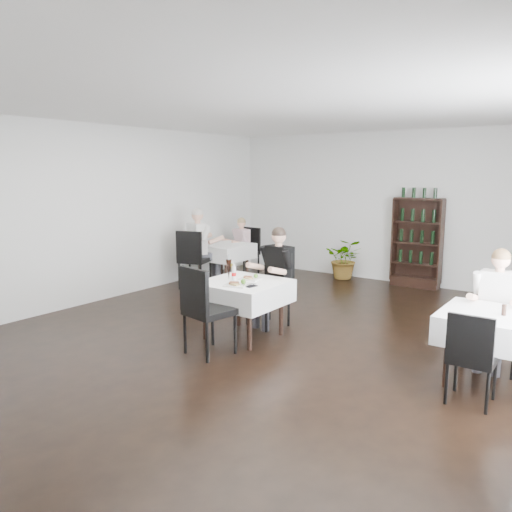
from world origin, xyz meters
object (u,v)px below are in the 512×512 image
Objects in this scene: wine_shelf at (417,244)px; main_table at (243,292)px; diner_main at (275,269)px; potted_tree at (345,259)px.

wine_shelf is 4.41m from main_table.
diner_main is at bearing -103.10° from wine_shelf.
diner_main is at bearing 85.46° from main_table.
potted_tree is at bearing 97.28° from main_table.
wine_shelf reaches higher than main_table.
main_table is at bearing -94.54° from diner_main.
wine_shelf is 1.70× the size of main_table.
potted_tree is 0.59× the size of diner_main.
wine_shelf is 1.50m from potted_tree.
main_table is (-0.90, -4.31, -0.23)m from wine_shelf.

